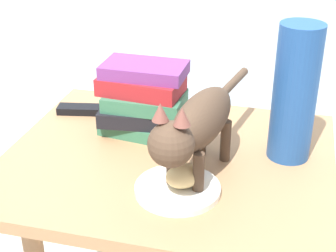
{
  "coord_description": "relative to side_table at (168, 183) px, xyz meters",
  "views": [
    {
      "loc": [
        0.26,
        -1.01,
        1.17
      ],
      "look_at": [
        0.0,
        0.0,
        0.64
      ],
      "focal_mm": 54.61,
      "sensor_mm": 36.0,
      "label": 1
    }
  ],
  "objects": [
    {
      "name": "side_table",
      "position": [
        0.0,
        0.0,
        0.0
      ],
      "size": [
        0.77,
        0.64,
        0.56
      ],
      "color": "#9E724C",
      "rests_on": "ground"
    },
    {
      "name": "tv_remote",
      "position": [
        -0.28,
        0.17,
        0.09
      ],
      "size": [
        0.16,
        0.07,
        0.02
      ],
      "primitive_type": "cube",
      "rotation": [
        0.0,
        0.0,
        0.19
      ],
      "color": "black",
      "rests_on": "side_table"
    },
    {
      "name": "book_stack",
      "position": [
        -0.09,
        0.11,
        0.16
      ],
      "size": [
        0.22,
        0.15,
        0.18
      ],
      "color": "#336B4C",
      "rests_on": "side_table"
    },
    {
      "name": "cat",
      "position": [
        0.08,
        -0.08,
        0.21
      ],
      "size": [
        0.15,
        0.47,
        0.23
      ],
      "color": "#4C3828",
      "rests_on": "side_table"
    },
    {
      "name": "green_vase",
      "position": [
        0.27,
        0.07,
        0.23
      ],
      "size": [
        0.1,
        0.1,
        0.32
      ],
      "primitive_type": "cylinder",
      "color": "navy",
      "rests_on": "side_table"
    },
    {
      "name": "bread_roll",
      "position": [
        0.07,
        -0.13,
        0.11
      ],
      "size": [
        0.1,
        0.1,
        0.05
      ],
      "primitive_type": "ellipsoid",
      "rotation": [
        0.0,
        0.0,
        0.69
      ],
      "color": "#E0BC7A",
      "rests_on": "plate"
    },
    {
      "name": "plate",
      "position": [
        0.06,
        -0.14,
        0.08
      ],
      "size": [
        0.18,
        0.18,
        0.01
      ],
      "primitive_type": "cylinder",
      "color": "silver",
      "rests_on": "side_table"
    }
  ]
}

